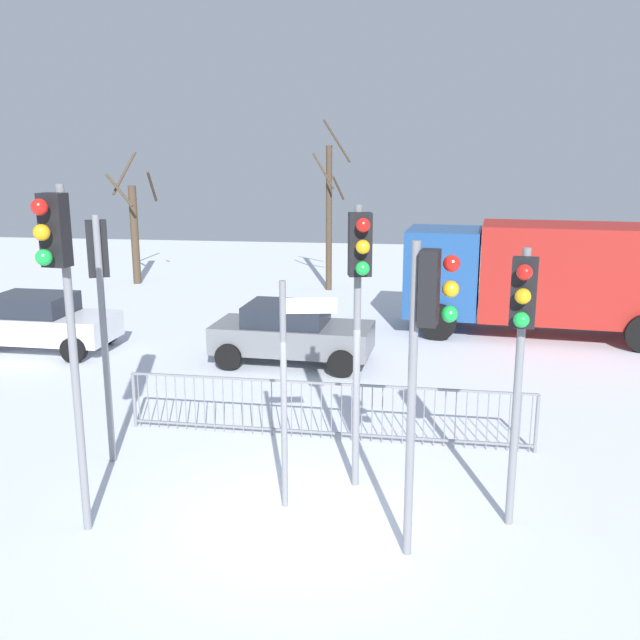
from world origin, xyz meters
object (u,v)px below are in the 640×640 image
object	(u,v)px
car_white_trailing	(39,322)
traffic_light_mid_left	(100,283)
traffic_light_mid_right	(359,286)
traffic_light_foreground_left	(521,329)
bare_tree_left	(329,214)
delivery_truck	(539,273)
traffic_light_rear_left	(426,332)
traffic_light_rear_right	(61,286)
direction_sign_post	(288,384)
bare_tree_centre	(134,227)
car_grey_mid	(291,332)

from	to	relation	value
car_white_trailing	traffic_light_mid_left	bearing A→B (deg)	-50.98
traffic_light_mid_left	traffic_light_mid_right	bearing A→B (deg)	-34.94
traffic_light_mid_right	car_white_trailing	distance (m)	11.26
traffic_light_foreground_left	bare_tree_left	bearing A→B (deg)	-64.91
bare_tree_left	traffic_light_mid_right	bearing A→B (deg)	-81.29
car_white_trailing	delivery_truck	bearing A→B (deg)	16.70
traffic_light_rear_left	traffic_light_foreground_left	size ratio (longest dim) A/B	1.05
traffic_light_rear_right	car_white_trailing	distance (m)	10.28
direction_sign_post	bare_tree_left	world-z (taller)	bare_tree_left
direction_sign_post	bare_tree_left	size ratio (longest dim) A/B	0.55
traffic_light_rear_left	bare_tree_left	distance (m)	17.77
direction_sign_post	bare_tree_centre	xyz separation A→B (m)	(-8.98, 16.67, 0.29)
delivery_truck	bare_tree_left	size ratio (longest dim) A/B	1.20
traffic_light_rear_left	traffic_light_mid_left	distance (m)	5.66
traffic_light_foreground_left	bare_tree_centre	xyz separation A→B (m)	(-12.09, 16.90, -0.68)
traffic_light_mid_right	traffic_light_rear_left	world-z (taller)	traffic_light_mid_right
traffic_light_mid_left	car_white_trailing	xyz separation A→B (m)	(-4.58, 6.03, -2.25)
car_grey_mid	bare_tree_left	bearing A→B (deg)	95.26
direction_sign_post	bare_tree_left	xyz separation A→B (m)	(-1.47, 16.39, 0.91)
traffic_light_rear_right	traffic_light_foreground_left	size ratio (longest dim) A/B	1.21
traffic_light_foreground_left	bare_tree_left	distance (m)	17.23
traffic_light_rear_right	traffic_light_foreground_left	xyz separation A→B (m)	(5.76, 0.94, -0.59)
bare_tree_left	traffic_light_foreground_left	bearing A→B (deg)	-74.59
traffic_light_rear_right	traffic_light_mid_right	bearing A→B (deg)	-144.68
traffic_light_rear_left	traffic_light_foreground_left	xyz separation A→B (m)	(1.22, 0.84, -0.14)
delivery_truck	bare_tree_centre	world-z (taller)	bare_tree_centre
traffic_light_rear_left	bare_tree_centre	bearing A→B (deg)	-139.84
traffic_light_mid_left	car_white_trailing	world-z (taller)	traffic_light_mid_left
traffic_light_mid_left	traffic_light_rear_right	xyz separation A→B (m)	(0.62, -2.43, 0.42)
traffic_light_foreground_left	car_grey_mid	size ratio (longest dim) A/B	0.99
direction_sign_post	car_white_trailing	bearing A→B (deg)	126.99
traffic_light_foreground_left	bare_tree_centre	world-z (taller)	bare_tree_centre
traffic_light_rear_right	direction_sign_post	size ratio (longest dim) A/B	1.40
traffic_light_rear_right	traffic_light_mid_left	bearing A→B (deg)	-67.42
traffic_light_mid_left	direction_sign_post	distance (m)	3.69
traffic_light_rear_left	bare_tree_centre	world-z (taller)	bare_tree_centre
traffic_light_foreground_left	delivery_truck	world-z (taller)	traffic_light_foreground_left
direction_sign_post	delivery_truck	world-z (taller)	direction_sign_post
bare_tree_centre	traffic_light_foreground_left	bearing A→B (deg)	-54.42
car_grey_mid	bare_tree_centre	bearing A→B (deg)	132.79
traffic_light_mid_right	car_grey_mid	size ratio (longest dim) A/B	1.11
bare_tree_left	car_grey_mid	bearing A→B (deg)	-88.50
traffic_light_rear_left	car_grey_mid	distance (m)	9.02
traffic_light_rear_right	car_grey_mid	xyz separation A→B (m)	(1.43, 8.27, -2.66)
traffic_light_foreground_left	car_white_trailing	distance (m)	13.45
traffic_light_mid_right	traffic_light_rear_right	bearing A→B (deg)	13.17
car_grey_mid	bare_tree_centre	xyz separation A→B (m)	(-7.76, 9.57, 1.39)
delivery_truck	bare_tree_left	distance (m)	8.72
car_white_trailing	delivery_truck	size ratio (longest dim) A/B	0.53
traffic_light_foreground_left	direction_sign_post	size ratio (longest dim) A/B	1.15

